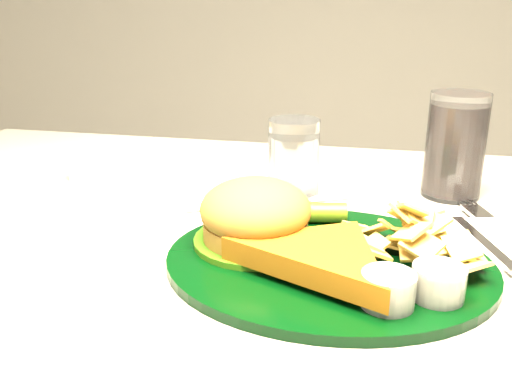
% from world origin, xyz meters
% --- Properties ---
extents(dinner_plate, '(0.33, 0.27, 0.07)m').
position_xyz_m(dinner_plate, '(0.08, -0.06, 0.79)').
color(dinner_plate, black).
rests_on(dinner_plate, table).
extents(water_glass, '(0.09, 0.09, 0.10)m').
position_xyz_m(water_glass, '(0.01, 0.13, 0.80)').
color(water_glass, silver).
rests_on(water_glass, table).
extents(cola_glass, '(0.09, 0.09, 0.14)m').
position_xyz_m(cola_glass, '(0.22, 0.18, 0.82)').
color(cola_glass, black).
rests_on(cola_glass, table).
extents(fork_napkin, '(0.19, 0.21, 0.01)m').
position_xyz_m(fork_napkin, '(0.24, 0.03, 0.76)').
color(fork_napkin, white).
rests_on(fork_napkin, table).
extents(ramekin, '(0.05, 0.05, 0.03)m').
position_xyz_m(ramekin, '(-0.30, 0.14, 0.76)').
color(ramekin, white).
rests_on(ramekin, table).
extents(wrapped_straw, '(0.24, 0.17, 0.01)m').
position_xyz_m(wrapped_straw, '(-0.00, 0.10, 0.75)').
color(wrapped_straw, white).
rests_on(wrapped_straw, table).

